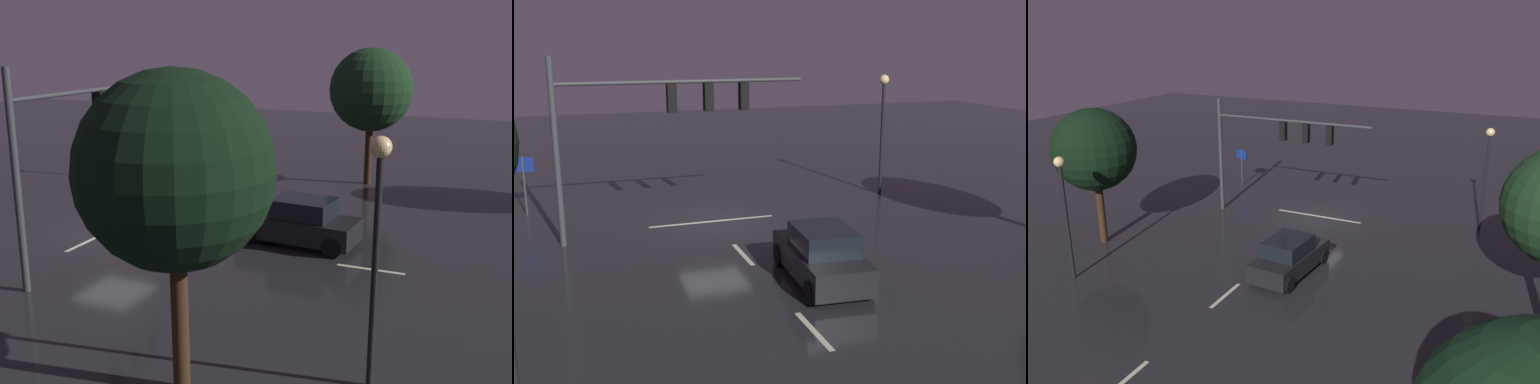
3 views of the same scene
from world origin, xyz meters
TOP-DOWN VIEW (x-y plane):
  - ground_plane at (0.00, 0.00)m, footprint 80.00×80.00m
  - traffic_signal_assembly at (2.35, 1.02)m, footprint 8.96×0.47m
  - lane_dash_far at (0.00, 4.00)m, footprint 0.16×2.20m
  - lane_dash_mid at (0.00, 10.00)m, footprint 0.16×2.20m
  - stop_bar at (0.00, -0.17)m, footprint 5.00×0.16m
  - car_approaching at (-1.51, 7.04)m, footprint 2.20×4.48m
  - street_lamp_left_kerb at (-8.49, -1.97)m, footprint 0.44×0.44m
  - route_sign at (6.95, -3.59)m, footprint 0.89×0.25m

SIDE VIEW (x-z plane):
  - ground_plane at x=0.00m, z-range 0.00..0.00m
  - lane_dash_far at x=0.00m, z-range 0.00..0.01m
  - lane_dash_mid at x=0.00m, z-range 0.00..0.01m
  - stop_bar at x=0.00m, z-range 0.00..0.01m
  - car_approaching at x=-1.51m, z-range -0.05..1.65m
  - route_sign at x=6.95m, z-range 0.55..3.01m
  - street_lamp_left_kerb at x=-8.49m, z-range 1.06..6.56m
  - traffic_signal_assembly at x=2.35m, z-range 1.26..7.76m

